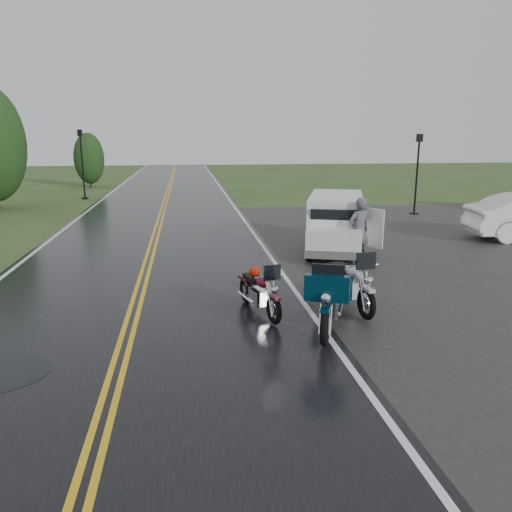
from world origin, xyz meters
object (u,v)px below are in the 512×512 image
at_px(lamp_post_far_left, 82,164).
at_px(lamp_post_far_right, 417,174).
at_px(motorcycle_silver, 367,290).
at_px(motorcycle_red, 274,299).
at_px(motorcycle_teal, 326,309).
at_px(van_white, 310,231).
at_px(person_at_van, 359,231).

bearing_deg(lamp_post_far_left, lamp_post_far_right, -26.90).
height_order(motorcycle_silver, lamp_post_far_right, lamp_post_far_right).
height_order(motorcycle_red, lamp_post_far_left, lamp_post_far_left).
bearing_deg(motorcycle_silver, motorcycle_red, 172.48).
relative_size(motorcycle_teal, van_white, 0.53).
distance_m(motorcycle_red, lamp_post_far_right, 16.73).
distance_m(motorcycle_teal, van_white, 6.57).
xyz_separation_m(lamp_post_far_left, lamp_post_far_right, (17.28, -8.77, -0.14)).
relative_size(motorcycle_teal, person_at_van, 1.28).
bearing_deg(van_white, lamp_post_far_right, 66.83).
bearing_deg(motorcycle_teal, van_white, 99.65).
bearing_deg(lamp_post_far_left, van_white, -60.18).
distance_m(motorcycle_red, motorcycle_silver, 1.93).
height_order(motorcycle_red, motorcycle_silver, motorcycle_silver).
relative_size(motorcycle_silver, person_at_van, 1.19).
height_order(motorcycle_red, motorcycle_teal, motorcycle_teal).
xyz_separation_m(motorcycle_red, motorcycle_teal, (0.73, -1.16, 0.15)).
distance_m(motorcycle_red, lamp_post_far_left, 23.87).
xyz_separation_m(van_white, lamp_post_far_right, (7.40, 8.46, 1.02)).
bearing_deg(person_at_van, motorcycle_red, 38.66).
distance_m(van_white, lamp_post_far_right, 11.29).
distance_m(motorcycle_silver, person_at_van, 5.01).
bearing_deg(motorcycle_silver, person_at_van, 65.62).
distance_m(motorcycle_teal, person_at_van, 6.50).
xyz_separation_m(motorcycle_silver, van_white, (0.13, 5.29, 0.25)).
xyz_separation_m(motorcycle_silver, lamp_post_far_left, (-9.75, 22.52, 1.41)).
bearing_deg(lamp_post_far_right, van_white, -131.17).
xyz_separation_m(motorcycle_red, van_white, (2.05, 5.27, 0.34)).
xyz_separation_m(motorcycle_teal, person_at_van, (2.69, 5.92, 0.24)).
relative_size(motorcycle_silver, van_white, 0.49).
xyz_separation_m(motorcycle_teal, motorcycle_silver, (1.19, 1.14, -0.05)).
xyz_separation_m(motorcycle_red, lamp_post_far_right, (9.45, 13.73, 1.36)).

